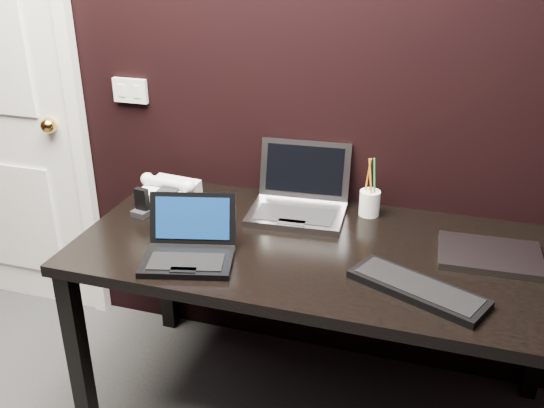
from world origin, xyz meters
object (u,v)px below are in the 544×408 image
(desk, at_px, (322,266))
(pen_cup, at_px, (370,202))
(silver_laptop, at_px, (299,202))
(ext_keyboard, at_px, (418,288))
(mobile_phone, at_px, (142,205))
(desk_phone, at_px, (169,191))
(netbook, at_px, (189,248))
(closed_laptop, at_px, (490,255))

(desk, xyz_separation_m, pen_cup, (0.11, 0.30, 0.13))
(silver_laptop, relative_size, ext_keyboard, 0.85)
(desk, distance_m, mobile_phone, 0.72)
(ext_keyboard, distance_m, desk_phone, 1.07)
(desk, bearing_deg, netbook, -152.83)
(ext_keyboard, xyz_separation_m, pen_cup, (-0.22, 0.49, 0.04))
(desk, xyz_separation_m, closed_laptop, (0.54, 0.09, 0.09))
(mobile_phone, height_order, pen_cup, pen_cup)
(netbook, distance_m, desk_phone, 0.47)
(mobile_phone, xyz_separation_m, pen_cup, (0.82, 0.26, 0.01))
(desk_phone, bearing_deg, desk, -15.42)
(desk, height_order, mobile_phone, mobile_phone)
(silver_laptop, relative_size, desk_phone, 1.53)
(desk, height_order, ext_keyboard, ext_keyboard)
(closed_laptop, height_order, mobile_phone, mobile_phone)
(desk, xyz_separation_m, netbook, (-0.41, -0.21, 0.12))
(netbook, xyz_separation_m, pen_cup, (0.52, 0.51, 0.02))
(desk_phone, bearing_deg, ext_keyboard, -20.61)
(closed_laptop, bearing_deg, netbook, -162.77)
(silver_laptop, distance_m, pen_cup, 0.27)
(netbook, xyz_separation_m, silver_laptop, (0.26, 0.44, 0.01))
(pen_cup, bearing_deg, desk, -110.19)
(netbook, xyz_separation_m, ext_keyboard, (0.74, 0.02, -0.03))
(ext_keyboard, xyz_separation_m, closed_laptop, (0.21, 0.28, -0.00))
(closed_laptop, xyz_separation_m, mobile_phone, (-1.26, -0.05, 0.03))
(netbook, distance_m, mobile_phone, 0.39)
(silver_laptop, relative_size, closed_laptop, 1.11)
(ext_keyboard, bearing_deg, closed_laptop, 52.91)
(silver_laptop, xyz_separation_m, pen_cup, (0.26, 0.06, 0.01))
(closed_laptop, bearing_deg, desk, -171.00)
(desk, xyz_separation_m, silver_laptop, (-0.15, 0.24, 0.12))
(netbook, relative_size, silver_laptop, 0.93)
(desk, height_order, closed_laptop, closed_laptop)
(silver_laptop, xyz_separation_m, mobile_phone, (-0.56, -0.20, -0.01))
(netbook, bearing_deg, desk_phone, 123.76)
(closed_laptop, relative_size, pen_cup, 1.48)
(desk_phone, bearing_deg, netbook, -56.24)
(netbook, xyz_separation_m, mobile_phone, (-0.31, 0.25, 0.00))
(desk, height_order, netbook, netbook)
(silver_laptop, relative_size, mobile_phone, 3.52)
(desk_phone, height_order, pen_cup, pen_cup)
(silver_laptop, bearing_deg, desk_phone, -174.39)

